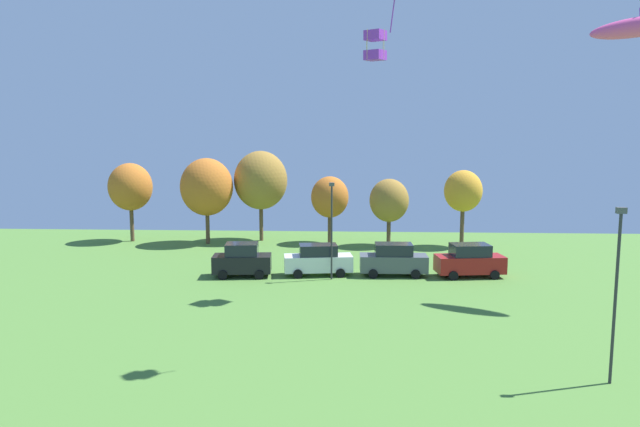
# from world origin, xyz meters

# --- Properties ---
(kite_flying_2) EXTENTS (5.31, 3.14, 1.85)m
(kite_flying_2) POSITION_xyz_m (15.38, 35.84, 15.88)
(kite_flying_2) COLOR #E54C93
(kite_flying_5) EXTENTS (1.44, 1.44, 1.75)m
(kite_flying_5) POSITION_xyz_m (0.34, 36.28, 15.04)
(kite_flying_5) COLOR purple
(parked_car_leftmost) EXTENTS (4.17, 2.36, 2.35)m
(parked_car_leftmost) POSITION_xyz_m (-8.57, 39.95, 1.16)
(parked_car_leftmost) COLOR black
(parked_car_leftmost) RESTS_ON ground
(parked_car_second_from_left) EXTENTS (4.95, 2.41, 2.19)m
(parked_car_second_from_left) POSITION_xyz_m (-3.29, 40.57, 1.09)
(parked_car_second_from_left) COLOR silver
(parked_car_second_from_left) RESTS_ON ground
(parked_car_third_from_left) EXTENTS (4.70, 2.00, 2.28)m
(parked_car_third_from_left) POSITION_xyz_m (1.99, 40.70, 1.13)
(parked_car_third_from_left) COLOR #4C5156
(parked_car_third_from_left) RESTS_ON ground
(parked_car_rightmost_in_row) EXTENTS (4.85, 2.54, 2.30)m
(parked_car_rightmost_in_row) POSITION_xyz_m (7.27, 40.65, 1.14)
(parked_car_rightmost_in_row) COLOR maroon
(parked_car_rightmost_in_row) RESTS_ON ground
(light_post_0) EXTENTS (0.36, 0.20, 6.63)m
(light_post_0) POSITION_xyz_m (-2.31, 39.41, 3.72)
(light_post_0) COLOR #2D2D33
(light_post_0) RESTS_ON ground
(light_post_1) EXTENTS (0.36, 0.20, 6.94)m
(light_post_1) POSITION_xyz_m (9.09, 23.15, 3.88)
(light_post_1) COLOR #2D2D33
(light_post_1) RESTS_ON ground
(treeline_tree_0) EXTENTS (4.02, 4.02, 7.35)m
(treeline_tree_0) POSITION_xyz_m (-21.51, 53.31, 5.11)
(treeline_tree_0) COLOR brown
(treeline_tree_0) RESTS_ON ground
(treeline_tree_1) EXTENTS (4.77, 4.77, 7.85)m
(treeline_tree_1) POSITION_xyz_m (-14.10, 52.49, 5.21)
(treeline_tree_1) COLOR brown
(treeline_tree_1) RESTS_ON ground
(treeline_tree_2) EXTENTS (4.98, 4.98, 8.47)m
(treeline_tree_2) POSITION_xyz_m (-9.41, 54.26, 5.71)
(treeline_tree_2) COLOR brown
(treeline_tree_2) RESTS_ON ground
(treeline_tree_3) EXTENTS (3.45, 3.45, 6.17)m
(treeline_tree_3) POSITION_xyz_m (-2.90, 53.31, 4.25)
(treeline_tree_3) COLOR brown
(treeline_tree_3) RESTS_ON ground
(treeline_tree_4) EXTENTS (3.51, 3.51, 6.04)m
(treeline_tree_4) POSITION_xyz_m (2.44, 52.18, 4.09)
(treeline_tree_4) COLOR brown
(treeline_tree_4) RESTS_ON ground
(treeline_tree_5) EXTENTS (3.35, 3.35, 6.83)m
(treeline_tree_5) POSITION_xyz_m (8.95, 52.14, 4.96)
(treeline_tree_5) COLOR brown
(treeline_tree_5) RESTS_ON ground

